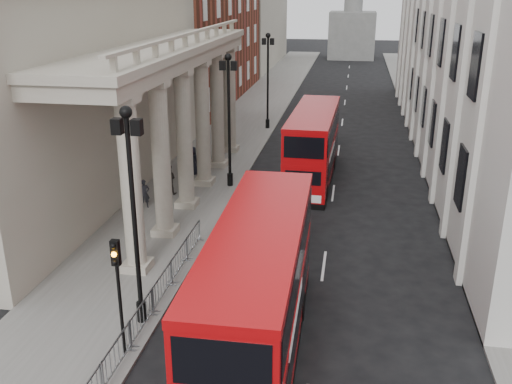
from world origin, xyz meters
TOP-DOWN VIEW (x-y plane):
  - sidewalk_west at (-3.00, 30.00)m, footprint 6.00×140.00m
  - sidewalk_east at (13.50, 30.00)m, footprint 3.00×140.00m
  - kerb at (-0.05, 30.00)m, footprint 0.20×140.00m
  - portico_building at (-10.50, 18.00)m, footprint 9.00×28.00m
  - west_building_far at (-10.50, 80.00)m, footprint 9.00×30.00m
  - lamp_post_south at (-0.60, 4.00)m, footprint 1.05×0.44m
  - lamp_post_mid at (-0.60, 20.00)m, footprint 1.05×0.44m
  - lamp_post_north at (-0.60, 36.00)m, footprint 1.05×0.44m
  - traffic_light at (-0.50, 1.98)m, footprint 0.28×0.33m
  - crowd_barriers at (-0.35, 2.23)m, footprint 0.50×18.75m
  - bus_near at (4.13, 2.68)m, footprint 2.96×11.53m
  - bus_far at (4.49, 22.34)m, footprint 2.93×10.95m
  - pedestrian_a at (-4.63, 15.37)m, footprint 0.73×0.65m
  - pedestrian_b at (-3.96, 17.81)m, footprint 0.97×0.78m
  - pedestrian_c at (-3.59, 21.90)m, footprint 1.11×1.00m

SIDE VIEW (x-z plane):
  - sidewalk_west at x=-3.00m, z-range 0.00..0.12m
  - sidewalk_east at x=13.50m, z-range 0.00..0.12m
  - kerb at x=-0.05m, z-range 0.00..0.14m
  - crowd_barriers at x=-0.35m, z-range 0.12..1.22m
  - pedestrian_a at x=-4.63m, z-range 0.12..1.79m
  - pedestrian_b at x=-3.96m, z-range 0.12..1.98m
  - pedestrian_c at x=-3.59m, z-range 0.12..2.03m
  - bus_far at x=4.49m, z-range 0.11..4.81m
  - bus_near at x=4.13m, z-range 0.11..5.07m
  - traffic_light at x=-0.50m, z-range 0.96..5.26m
  - lamp_post_south at x=-0.60m, z-range 0.75..9.07m
  - lamp_post_mid at x=-0.60m, z-range 0.75..9.07m
  - lamp_post_north at x=-0.60m, z-range 0.75..9.07m
  - portico_building at x=-10.50m, z-range 0.00..12.00m
  - west_building_far at x=-10.50m, z-range 0.00..20.00m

